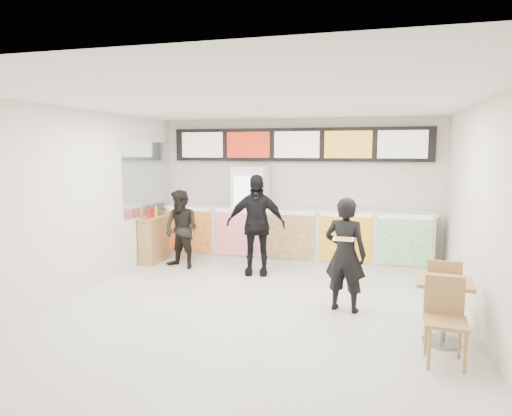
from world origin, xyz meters
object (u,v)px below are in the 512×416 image
at_px(cafe_table, 444,300).
at_px(condiment_ledge, 154,239).
at_px(drinks_fridge, 251,213).
at_px(customer_main, 345,254).
at_px(service_counter, 293,235).
at_px(customer_left, 181,229).
at_px(customer_mid, 256,225).

distance_m(cafe_table, condiment_ledge, 6.00).
bearing_deg(drinks_fridge, cafe_table, -46.15).
distance_m(customer_main, cafe_table, 1.53).
xyz_separation_m(cafe_table, condiment_ledge, (-5.32, 2.78, -0.06)).
xyz_separation_m(service_counter, customer_left, (-2.05, -1.08, 0.21)).
height_order(customer_left, condiment_ledge, customer_left).
bearing_deg(customer_main, condiment_ledge, -12.96).
bearing_deg(drinks_fridge, customer_mid, -69.83).
bearing_deg(customer_main, drinks_fridge, -38.77).
height_order(service_counter, drinks_fridge, drinks_fridge).
xyz_separation_m(drinks_fridge, customer_left, (-1.12, -1.10, -0.22)).
xyz_separation_m(customer_left, customer_mid, (1.54, -0.05, 0.17)).
bearing_deg(cafe_table, drinks_fridge, 138.37).
distance_m(customer_left, customer_mid, 1.55).
bearing_deg(customer_left, service_counter, 43.81).
bearing_deg(customer_mid, cafe_table, -48.26).
height_order(drinks_fridge, cafe_table, drinks_fridge).
relative_size(cafe_table, condiment_ledge, 1.44).
relative_size(service_counter, customer_mid, 2.94).
xyz_separation_m(customer_left, condiment_ledge, (-0.77, 0.30, -0.29)).
height_order(customer_left, customer_mid, customer_mid).
bearing_deg(service_counter, customer_main, -65.03).
bearing_deg(service_counter, customer_left, -152.20).
bearing_deg(cafe_table, service_counter, 129.60).
bearing_deg(drinks_fridge, service_counter, -0.99).
distance_m(drinks_fridge, customer_main, 3.50).
height_order(service_counter, customer_mid, customer_mid).
height_order(customer_mid, condiment_ledge, customer_mid).
bearing_deg(customer_mid, customer_main, -51.01).
relative_size(drinks_fridge, customer_mid, 1.06).
height_order(customer_mid, cafe_table, customer_mid).
bearing_deg(drinks_fridge, condiment_ledge, -157.17).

